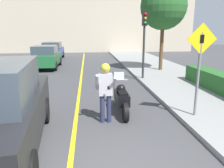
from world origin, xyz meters
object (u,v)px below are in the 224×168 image
person_biker (106,87)px  parked_car_green (46,57)px  parked_car_blue (53,50)px  motorcycle (121,98)px  street_tree (164,7)px  traffic_light (144,32)px  crossing_sign (200,62)px

person_biker → parked_car_green: bearing=108.9°
parked_car_blue → motorcycle: bearing=-73.5°
street_tree → parked_car_green: (-8.03, 2.41, -3.38)m
person_biker → parked_car_green: (-3.60, 10.53, -0.27)m
motorcycle → person_biker: (-0.61, -0.80, 0.63)m
street_tree → parked_car_blue: bearing=136.6°
parked_car_green → parked_car_blue: (-0.31, 5.46, 0.00)m
person_biker → street_tree: street_tree is taller
street_tree → parked_car_green: street_tree is taller
person_biker → parked_car_green: person_biker is taller
street_tree → parked_car_blue: 11.95m
traffic_light → street_tree: street_tree is taller
motorcycle → crossing_sign: 2.71m
motorcycle → parked_car_green: parked_car_green is taller
crossing_sign → traffic_light: 5.71m
person_biker → parked_car_blue: size_ratio=0.43×
motorcycle → traffic_light: 5.56m
crossing_sign → parked_car_blue: bearing=112.6°
street_tree → parked_car_blue: (-8.34, 7.87, -3.38)m
traffic_light → street_tree: bearing=53.9°
motorcycle → crossing_sign: (2.18, -0.90, 1.33)m
traffic_light → motorcycle: bearing=-112.3°
traffic_light → street_tree: size_ratio=0.64×
street_tree → parked_car_green: bearing=163.3°
person_biker → street_tree: bearing=61.4°
person_biker → parked_car_blue: (-3.91, 15.99, -0.27)m
parked_car_green → motorcycle: bearing=-66.6°
motorcycle → parked_car_green: 10.60m
crossing_sign → parked_car_blue: 17.45m
parked_car_green → traffic_light: bearing=-39.0°
motorcycle → street_tree: (3.82, 7.31, 3.74)m
motorcycle → parked_car_green: bearing=113.4°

